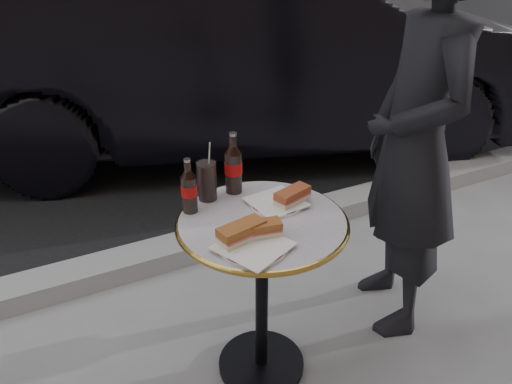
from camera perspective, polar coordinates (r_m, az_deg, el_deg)
name	(u,v)px	position (r m, az deg, el deg)	size (l,w,h in m)	color
ground	(261,366)	(2.25, 0.61, -19.22)	(80.00, 80.00, 0.00)	gray
asphalt_road	(73,78)	(6.60, -20.20, 12.14)	(40.00, 8.00, 0.00)	black
curb	(188,248)	(2.86, -7.74, -6.34)	(40.00, 0.20, 0.12)	gray
bistro_table	(262,299)	(2.00, 0.66, -12.13)	(0.62, 0.62, 0.73)	#BAB2C4
plate_left	(253,248)	(1.62, -0.31, -6.40)	(0.22, 0.22, 0.01)	silver
plate_right	(276,204)	(1.87, 2.32, -1.32)	(0.20, 0.20, 0.01)	white
sandwich_left_a	(241,233)	(1.64, -1.68, -4.69)	(0.16, 0.08, 0.06)	#9B5527
sandwich_left_b	(260,230)	(1.66, 0.50, -4.34)	(0.14, 0.07, 0.05)	#9E5528
sandwich_right	(292,196)	(1.86, 4.18, -0.50)	(0.14, 0.07, 0.05)	#9D4728
cola_bottle_left	(189,186)	(1.80, -7.70, 0.73)	(0.06, 0.06, 0.21)	black
cola_bottle_right	(233,163)	(1.91, -2.61, 3.35)	(0.07, 0.07, 0.25)	black
cola_glass	(207,181)	(1.89, -5.63, 1.27)	(0.08, 0.08, 0.15)	black
parked_car	(244,51)	(4.06, -1.33, 15.85)	(4.75, 1.65, 1.56)	black
pedestrian	(415,146)	(2.14, 17.67, 5.06)	(0.63, 0.41, 1.73)	black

